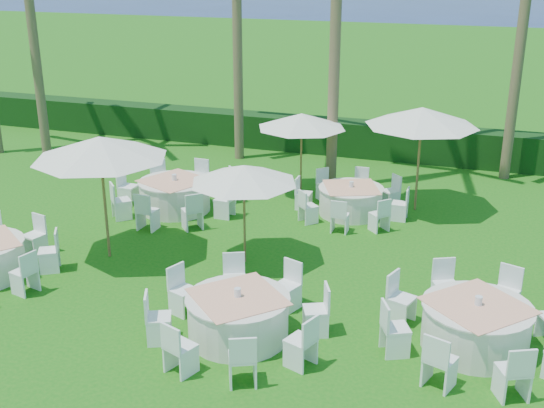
{
  "coord_description": "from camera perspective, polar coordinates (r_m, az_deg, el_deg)",
  "views": [
    {
      "loc": [
        4.21,
        -11.07,
        6.79
      ],
      "look_at": [
        -0.57,
        2.92,
        1.3
      ],
      "focal_mm": 45.0,
      "sensor_mm": 36.0,
      "label": 1
    }
  ],
  "objects": [
    {
      "name": "umbrella_b",
      "position": [
        15.18,
        -2.38,
        2.53
      ],
      "size": [
        2.45,
        2.45,
        2.35
      ],
      "color": "brown",
      "rests_on": "ground"
    },
    {
      "name": "ground",
      "position": [
        13.65,
        -1.72,
        -9.47
      ],
      "size": [
        120.0,
        120.0,
        0.0
      ],
      "primitive_type": "plane",
      "color": "#125D10",
      "rests_on": "ground"
    },
    {
      "name": "banquet_table_d",
      "position": [
        19.1,
        -8.11,
        0.8
      ],
      "size": [
        3.49,
        3.49,
        1.04
      ],
      "color": "silver",
      "rests_on": "ground"
    },
    {
      "name": "banquet_table_e",
      "position": [
        18.76,
        6.61,
        0.35
      ],
      "size": [
        3.1,
        3.1,
        0.94
      ],
      "color": "silver",
      "rests_on": "ground"
    },
    {
      "name": "umbrella_a",
      "position": [
        15.77,
        -14.2,
        4.6
      ],
      "size": [
        3.07,
        3.07,
        2.93
      ],
      "color": "brown",
      "rests_on": "ground"
    },
    {
      "name": "umbrella_c",
      "position": [
        19.76,
        2.49,
        6.98
      ],
      "size": [
        2.6,
        2.6,
        2.43
      ],
      "color": "brown",
      "rests_on": "ground"
    },
    {
      "name": "umbrella_d",
      "position": [
        18.76,
        12.44,
        7.15
      ],
      "size": [
        3.06,
        3.06,
        2.91
      ],
      "color": "brown",
      "rests_on": "ground"
    },
    {
      "name": "hedge",
      "position": [
        24.25,
        8.29,
        5.36
      ],
      "size": [
        34.0,
        1.0,
        1.2
      ],
      "primitive_type": "cube",
      "color": "black",
      "rests_on": "ground"
    },
    {
      "name": "palm_d",
      "position": [
        22.14,
        20.14,
        13.07
      ],
      "size": [
        4.4,
        3.98,
        7.99
      ],
      "color": "brown",
      "rests_on": "ground"
    },
    {
      "name": "banquet_table_b",
      "position": [
        12.81,
        -2.86,
        -9.33
      ],
      "size": [
        3.32,
        3.32,
        1.02
      ],
      "color": "silver",
      "rests_on": "ground"
    },
    {
      "name": "palm_b",
      "position": [
        23.03,
        -2.96,
        16.25
      ],
      "size": [
        4.38,
        4.22,
        9.37
      ],
      "color": "brown",
      "rests_on": "ground"
    },
    {
      "name": "banquet_table_c",
      "position": [
        13.02,
        16.67,
        -9.68
      ],
      "size": [
        3.41,
        3.41,
        1.04
      ],
      "color": "silver",
      "rests_on": "ground"
    }
  ]
}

